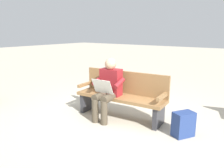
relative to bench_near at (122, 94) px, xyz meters
name	(u,v)px	position (x,y,z in m)	size (l,w,h in m)	color
ground_plane	(120,117)	(-0.01, 0.07, -0.46)	(40.00, 40.00, 0.00)	#B7AD99
bench_near	(122,94)	(0.00, 0.00, 0.00)	(1.83, 0.62, 0.90)	olive
person_seated	(108,87)	(0.16, 0.25, 0.17)	(0.59, 0.59, 1.18)	maroon
backpack	(183,124)	(-1.28, 0.12, -0.26)	(0.36, 0.40, 0.41)	navy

